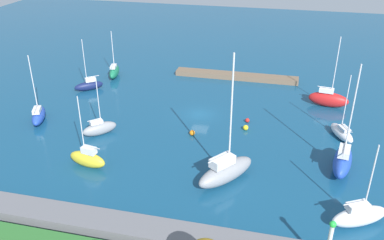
# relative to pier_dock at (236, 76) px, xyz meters

# --- Properties ---
(water) EXTENTS (160.00, 160.00, 0.00)m
(water) POSITION_rel_pier_dock_xyz_m (3.19, 16.18, -0.45)
(water) COLOR navy
(water) RESTS_ON ground
(pier_dock) EXTENTS (22.18, 2.42, 0.90)m
(pier_dock) POSITION_rel_pier_dock_xyz_m (0.00, 0.00, 0.00)
(pier_dock) COLOR brown
(pier_dock) RESTS_ON ground
(breakwater) EXTENTS (72.88, 3.02, 1.25)m
(breakwater) POSITION_rel_pier_dock_xyz_m (3.19, 42.65, 0.17)
(breakwater) COLOR slate
(breakwater) RESTS_ON ground
(harbor_beacon) EXTENTS (0.56, 0.56, 3.73)m
(harbor_beacon) POSITION_rel_pier_dock_xyz_m (-13.53, 42.65, 2.95)
(harbor_beacon) COLOR silver
(harbor_beacon) RESTS_ON breakwater
(sailboat_white_by_breakwater) EXTENTS (5.98, 4.37, 8.81)m
(sailboat_white_by_breakwater) POSITION_rel_pier_dock_xyz_m (-16.91, 36.32, 0.65)
(sailboat_white_by_breakwater) COLOR white
(sailboat_white_by_breakwater) RESTS_ON water
(sailboat_blue_mid_basin) EXTENTS (3.21, 7.06, 12.95)m
(sailboat_blue_mid_basin) POSITION_rel_pier_dock_xyz_m (-16.10, 27.00, 0.97)
(sailboat_blue_mid_basin) COLOR #2347B2
(sailboat_blue_mid_basin) RESTS_ON water
(sailboat_gray_east_end) EXTENTS (6.52, 7.71, 14.83)m
(sailboat_gray_east_end) POSITION_rel_pier_dock_xyz_m (-3.29, 32.15, 0.93)
(sailboat_gray_east_end) COLOR gray
(sailboat_gray_east_end) RESTS_ON water
(sailboat_red_lone_south) EXTENTS (6.23, 2.76, 11.08)m
(sailboat_red_lone_south) POSITION_rel_pier_dock_xyz_m (-15.56, 8.70, 0.82)
(sailboat_red_lone_south) COLOR red
(sailboat_red_lone_south) RESTS_ON water
(sailboat_yellow_west_end) EXTENTS (5.03, 2.35, 9.02)m
(sailboat_yellow_west_end) POSITION_rel_pier_dock_xyz_m (13.03, 33.00, 0.64)
(sailboat_yellow_west_end) COLOR yellow
(sailboat_yellow_west_end) RESTS_ON water
(sailboat_navy_lone_north) EXTENTS (4.61, 4.17, 8.84)m
(sailboat_navy_lone_north) POSITION_rel_pier_dock_xyz_m (23.55, 11.28, 0.43)
(sailboat_navy_lone_north) COLOR #141E4C
(sailboat_navy_lone_north) RESTS_ON water
(sailboat_green_outer_mooring) EXTENTS (2.65, 5.64, 8.40)m
(sailboat_green_outer_mooring) POSITION_rel_pier_dock_xyz_m (21.88, 4.36, 0.58)
(sailboat_green_outer_mooring) COLOR #19724C
(sailboat_green_outer_mooring) RESTS_ON water
(sailboat_white_inner_mooring) EXTENTS (3.55, 5.28, 8.82)m
(sailboat_white_inner_mooring) POSITION_rel_pier_dock_xyz_m (-16.78, 18.74, 0.36)
(sailboat_white_inner_mooring) COLOR white
(sailboat_white_inner_mooring) RESTS_ON water
(sailboat_blue_far_north) EXTENTS (3.67, 5.73, 9.81)m
(sailboat_blue_far_north) POSITION_rel_pier_dock_xyz_m (25.28, 23.79, 0.52)
(sailboat_blue_far_north) COLOR #2347B2
(sailboat_blue_far_north) RESTS_ON water
(sailboat_gray_along_channel) EXTENTS (4.35, 4.37, 8.11)m
(sailboat_gray_along_channel) POSITION_rel_pier_dock_xyz_m (15.03, 25.42, 0.51)
(sailboat_gray_along_channel) COLOR gray
(sailboat_gray_along_channel) RESTS_ON water
(mooring_buoy_yellow) EXTENTS (0.74, 0.74, 0.74)m
(mooring_buoy_yellow) POSITION_rel_pier_dock_xyz_m (-4.08, 19.54, -0.08)
(mooring_buoy_yellow) COLOR yellow
(mooring_buoy_yellow) RESTS_ON water
(mooring_buoy_red) EXTENTS (0.62, 0.62, 0.62)m
(mooring_buoy_red) POSITION_rel_pier_dock_xyz_m (-4.04, 17.12, -0.14)
(mooring_buoy_red) COLOR red
(mooring_buoy_red) RESTS_ON water
(mooring_buoy_orange) EXTENTS (0.75, 0.75, 0.75)m
(mooring_buoy_orange) POSITION_rel_pier_dock_xyz_m (2.79, 22.73, -0.07)
(mooring_buoy_orange) COLOR orange
(mooring_buoy_orange) RESTS_ON water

